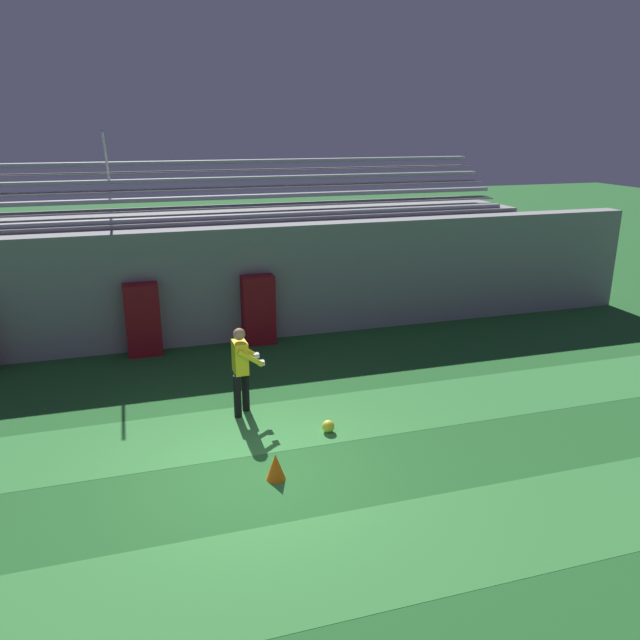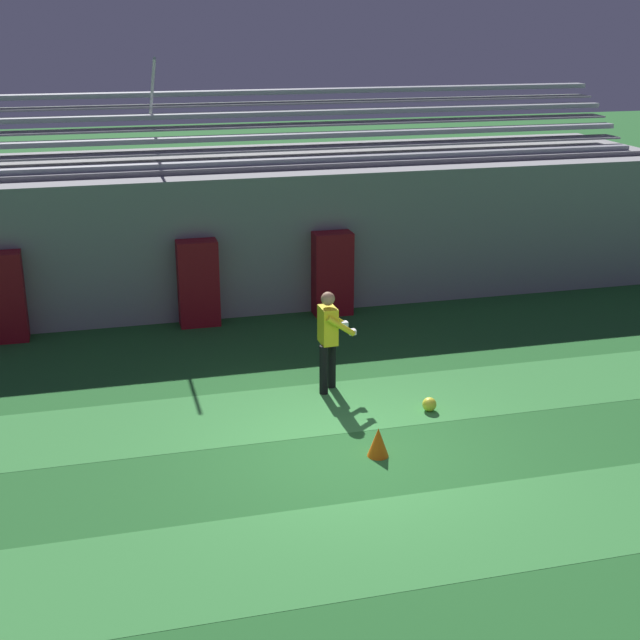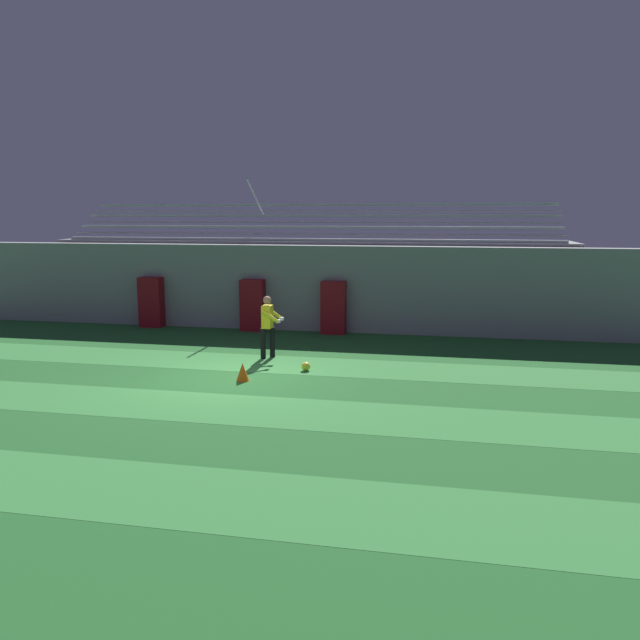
% 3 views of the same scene
% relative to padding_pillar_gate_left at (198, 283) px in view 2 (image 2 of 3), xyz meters
% --- Properties ---
extents(ground_plane, '(80.00, 80.00, 0.00)m').
position_rel_padding_pillar_gate_left_xyz_m(ground_plane, '(1.35, -5.95, -0.85)').
color(ground_plane, '#236028').
extents(turf_stripe_mid, '(28.00, 1.89, 0.01)m').
position_rel_padding_pillar_gate_left_xyz_m(turf_stripe_mid, '(1.35, -8.17, -0.84)').
color(turf_stripe_mid, '#38843D').
rests_on(turf_stripe_mid, ground).
extents(turf_stripe_far, '(28.00, 1.89, 0.01)m').
position_rel_padding_pillar_gate_left_xyz_m(turf_stripe_far, '(1.35, -4.40, -0.84)').
color(turf_stripe_far, '#38843D').
rests_on(turf_stripe_far, ground).
extents(back_wall, '(24.00, 0.60, 2.80)m').
position_rel_padding_pillar_gate_left_xyz_m(back_wall, '(1.35, 0.55, 0.55)').
color(back_wall, gray).
rests_on(back_wall, ground).
extents(padding_pillar_gate_left, '(0.78, 0.44, 1.70)m').
position_rel_padding_pillar_gate_left_xyz_m(padding_pillar_gate_left, '(0.00, 0.00, 0.00)').
color(padding_pillar_gate_left, maroon).
rests_on(padding_pillar_gate_left, ground).
extents(padding_pillar_gate_right, '(0.78, 0.44, 1.70)m').
position_rel_padding_pillar_gate_left_xyz_m(padding_pillar_gate_right, '(2.70, 0.00, 0.00)').
color(padding_pillar_gate_right, maroon).
rests_on(padding_pillar_gate_right, ground).
extents(padding_pillar_far_left, '(0.78, 0.44, 1.70)m').
position_rel_padding_pillar_gate_left_xyz_m(padding_pillar_far_left, '(-3.60, 0.00, 0.00)').
color(padding_pillar_far_left, maroon).
rests_on(padding_pillar_far_left, ground).
extents(bleacher_stand, '(18.00, 3.35, 5.03)m').
position_rel_padding_pillar_gate_left_xyz_m(bleacher_stand, '(1.35, 2.54, 0.65)').
color(bleacher_stand, gray).
rests_on(bleacher_stand, ground).
extents(goalkeeper, '(0.57, 0.59, 1.67)m').
position_rel_padding_pillar_gate_left_xyz_m(goalkeeper, '(1.61, -3.75, 0.11)').
color(goalkeeper, black).
rests_on(goalkeeper, ground).
extents(soccer_ball, '(0.22, 0.22, 0.22)m').
position_rel_padding_pillar_gate_left_xyz_m(soccer_ball, '(2.90, -4.92, -0.74)').
color(soccer_ball, yellow).
rests_on(soccer_ball, ground).
extents(traffic_cone, '(0.30, 0.30, 0.42)m').
position_rel_padding_pillar_gate_left_xyz_m(traffic_cone, '(1.68, -6.12, -0.64)').
color(traffic_cone, orange).
rests_on(traffic_cone, ground).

